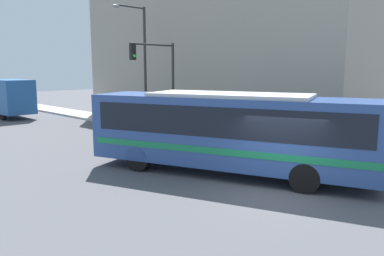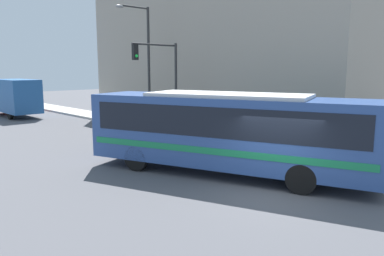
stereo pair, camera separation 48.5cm
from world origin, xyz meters
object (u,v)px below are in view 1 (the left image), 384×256
at_px(pedestrian_near_corner, 183,116).
at_px(delivery_truck, 7,97).
at_px(fire_hydrant, 257,140).
at_px(city_bus, 229,128).
at_px(traffic_light_pole, 159,72).
at_px(street_lamp, 141,57).
at_px(parking_meter, 202,123).

bearing_deg(pedestrian_near_corner, delivery_truck, 108.22).
bearing_deg(fire_hydrant, delivery_truck, 100.74).
bearing_deg(fire_hydrant, city_bus, -157.98).
bearing_deg(traffic_light_pole, pedestrian_near_corner, 0.41).
bearing_deg(city_bus, traffic_light_pole, 46.75).
relative_size(traffic_light_pole, street_lamp, 0.69).
bearing_deg(street_lamp, city_bus, -111.62).
height_order(delivery_truck, traffic_light_pole, traffic_light_pole).
height_order(parking_meter, pedestrian_near_corner, pedestrian_near_corner).
bearing_deg(street_lamp, parking_meter, -89.42).
bearing_deg(delivery_truck, fire_hydrant, -79.26).
bearing_deg(delivery_truck, street_lamp, -72.18).
relative_size(city_bus, pedestrian_near_corner, 6.60).
height_order(delivery_truck, street_lamp, street_lamp).
relative_size(city_bus, traffic_light_pole, 2.07).
xyz_separation_m(city_bus, parking_meter, (4.45, 5.58, -0.86)).
bearing_deg(fire_hydrant, pedestrian_near_corner, 81.33).
distance_m(delivery_truck, pedestrian_near_corner, 16.64).
xyz_separation_m(delivery_truck, parking_meter, (4.22, -18.45, -0.75)).
height_order(fire_hydrant, traffic_light_pole, traffic_light_pole).
bearing_deg(city_bus, pedestrian_near_corner, 36.37).
xyz_separation_m(street_lamp, pedestrian_near_corner, (1.04, -2.85, -3.76)).
bearing_deg(fire_hydrant, traffic_light_pole, 98.47).
relative_size(traffic_light_pole, pedestrian_near_corner, 3.18).
distance_m(city_bus, delivery_truck, 24.03).
bearing_deg(pedestrian_near_corner, parking_meter, -110.26).
relative_size(city_bus, parking_meter, 9.54).
height_order(street_lamp, pedestrian_near_corner, street_lamp).
relative_size(fire_hydrant, street_lamp, 0.09).
xyz_separation_m(fire_hydrant, pedestrian_near_corner, (0.98, 6.44, 0.52)).
height_order(delivery_truck, parking_meter, delivery_truck).
height_order(delivery_truck, fire_hydrant, delivery_truck).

